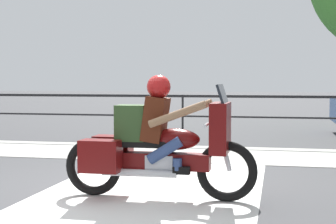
% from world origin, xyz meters
% --- Properties ---
extents(ground_plane, '(120.00, 120.00, 0.00)m').
position_xyz_m(ground_plane, '(0.00, 0.00, 0.00)').
color(ground_plane, '#424244').
extents(sidewalk_band, '(44.00, 2.40, 0.01)m').
position_xyz_m(sidewalk_band, '(0.00, 3.40, 0.01)').
color(sidewalk_band, '#A8A59E').
rests_on(sidewalk_band, ground).
extents(crosswalk_band, '(2.80, 6.00, 0.01)m').
position_xyz_m(crosswalk_band, '(0.58, -0.20, 0.00)').
color(crosswalk_band, silver).
rests_on(crosswalk_band, ground).
extents(fence_railing, '(36.00, 0.05, 1.11)m').
position_xyz_m(fence_railing, '(0.00, 5.24, 0.88)').
color(fence_railing, black).
rests_on(fence_railing, ground).
extents(motorcycle, '(2.40, 0.76, 1.51)m').
position_xyz_m(motorcycle, '(0.73, -0.52, 0.68)').
color(motorcycle, black).
rests_on(motorcycle, ground).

